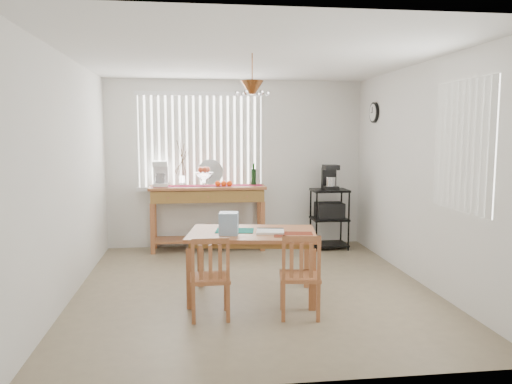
{
  "coord_description": "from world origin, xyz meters",
  "views": [
    {
      "loc": [
        -0.68,
        -5.57,
        1.78
      ],
      "look_at": [
        0.1,
        0.55,
        1.05
      ],
      "focal_mm": 35.0,
      "sensor_mm": 36.0,
      "label": 1
    }
  ],
  "objects": [
    {
      "name": "ground",
      "position": [
        0.0,
        0.0,
        -0.01
      ],
      "size": [
        4.0,
        4.5,
        0.01
      ],
      "primitive_type": "cube",
      "color": "gray"
    },
    {
      "name": "room_shell",
      "position": [
        0.0,
        0.02,
        1.69
      ],
      "size": [
        4.2,
        4.7,
        2.7
      ],
      "color": "white",
      "rests_on": "ground"
    },
    {
      "name": "sideboard",
      "position": [
        -0.45,
        1.98,
        0.74
      ],
      "size": [
        1.75,
        0.49,
        0.98
      ],
      "color": "#AD653A",
      "rests_on": "ground"
    },
    {
      "name": "sideboard_items",
      "position": [
        -0.74,
        2.0,
        1.14
      ],
      "size": [
        1.66,
        0.42,
        0.75
      ],
      "color": "maroon",
      "rests_on": "sideboard"
    },
    {
      "name": "wire_cart",
      "position": [
        1.41,
        1.84,
        0.55
      ],
      "size": [
        0.54,
        0.43,
        0.92
      ],
      "color": "black",
      "rests_on": "ground"
    },
    {
      "name": "cart_items",
      "position": [
        1.41,
        1.85,
        1.1
      ],
      "size": [
        0.22,
        0.26,
        0.38
      ],
      "color": "black",
      "rests_on": "wire_cart"
    },
    {
      "name": "dining_table",
      "position": [
        -0.05,
        -0.33,
        0.64
      ],
      "size": [
        1.47,
        1.07,
        0.72
      ],
      "color": "#AD653A",
      "rests_on": "ground"
    },
    {
      "name": "table_items",
      "position": [
        -0.2,
        -0.43,
        0.81
      ],
      "size": [
        1.04,
        0.64,
        0.23
      ],
      "color": "#147164",
      "rests_on": "dining_table"
    },
    {
      "name": "chair_left",
      "position": [
        -0.53,
        -0.91,
        0.4
      ],
      "size": [
        0.38,
        0.38,
        0.82
      ],
      "color": "#AD653A",
      "rests_on": "ground"
    },
    {
      "name": "chair_right",
      "position": [
        0.33,
        -0.98,
        0.41
      ],
      "size": [
        0.44,
        0.44,
        0.83
      ],
      "color": "#AD653A",
      "rests_on": "ground"
    }
  ]
}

